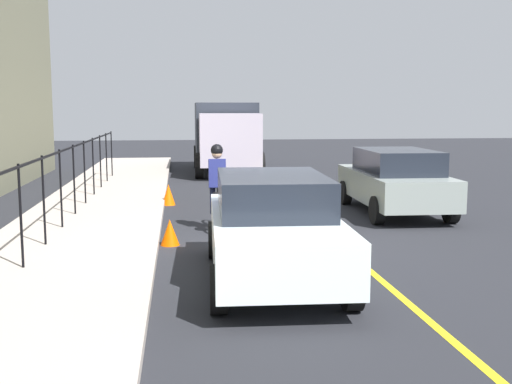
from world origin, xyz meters
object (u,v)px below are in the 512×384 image
object	(u,v)px
parked_sedan_rear	(273,226)
traffic_cone_far	(168,195)
box_truck_background	(226,133)
traffic_cone_near	(170,232)
cyclist_lead	(217,187)
patrol_sedan	(395,180)

from	to	relation	value
parked_sedan_rear	traffic_cone_far	xyz separation A→B (m)	(7.60, 1.68, -0.54)
box_truck_background	traffic_cone_far	bearing A→B (deg)	-13.20
box_truck_background	traffic_cone_near	size ratio (longest dim) A/B	13.61
parked_sedan_rear	traffic_cone_far	world-z (taller)	parked_sedan_rear
parked_sedan_rear	traffic_cone_near	xyz separation A→B (m)	(2.59, 1.58, -0.58)
parked_sedan_rear	traffic_cone_near	size ratio (longest dim) A/B	9.02
cyclist_lead	box_truck_background	size ratio (longest dim) A/B	0.27
patrol_sedan	cyclist_lead	bearing A→B (deg)	110.91
patrol_sedan	traffic_cone_far	xyz separation A→B (m)	(2.01, 5.54, -0.54)
parked_sedan_rear	box_truck_background	bearing A→B (deg)	-179.46
cyclist_lead	parked_sedan_rear	bearing A→B (deg)	-171.19
box_truck_background	traffic_cone_near	distance (m)	13.96
patrol_sedan	box_truck_background	xyz separation A→B (m)	(10.74, 3.36, 0.73)
patrol_sedan	traffic_cone_near	distance (m)	6.24
traffic_cone_far	patrol_sedan	bearing A→B (deg)	-109.92
cyclist_lead	box_truck_background	xyz separation A→B (m)	(12.30, -1.10, 0.64)
cyclist_lead	box_truck_background	bearing A→B (deg)	-4.58
box_truck_background	cyclist_lead	bearing A→B (deg)	-4.24
traffic_cone_near	traffic_cone_far	size ratio (longest dim) A/B	0.88
cyclist_lead	traffic_cone_near	size ratio (longest dim) A/B	3.68
cyclist_lead	traffic_cone_far	distance (m)	3.79
cyclist_lead	patrol_sedan	xyz separation A→B (m)	(1.56, -4.45, -0.09)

